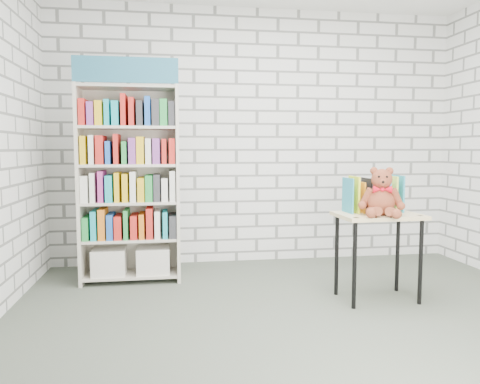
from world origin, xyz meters
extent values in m
plane|color=#454D41|center=(0.00, 0.00, 0.00)|extent=(4.50, 4.50, 0.00)
cube|color=silver|center=(0.00, 2.00, 1.40)|extent=(4.50, 0.02, 2.80)
cube|color=beige|center=(-1.80, 1.35, 0.93)|extent=(0.03, 0.36, 1.86)
cube|color=beige|center=(-0.90, 1.35, 0.93)|extent=(0.03, 0.36, 1.86)
cube|color=beige|center=(-1.35, 1.52, 0.93)|extent=(0.93, 0.02, 1.86)
cube|color=#27657E|center=(-1.35, 1.18, 1.97)|extent=(0.93, 0.02, 0.23)
cube|color=beige|center=(-1.35, 1.35, 0.06)|extent=(0.87, 0.34, 0.03)
cube|color=beige|center=(-1.35, 1.35, 0.41)|extent=(0.87, 0.34, 0.03)
cube|color=beige|center=(-1.35, 1.35, 0.76)|extent=(0.87, 0.34, 0.03)
cube|color=beige|center=(-1.35, 1.35, 1.11)|extent=(0.87, 0.34, 0.03)
cube|color=beige|center=(-1.35, 1.35, 1.46)|extent=(0.87, 0.34, 0.03)
cube|color=beige|center=(-1.35, 1.35, 1.84)|extent=(0.87, 0.34, 0.03)
cube|color=silver|center=(-1.55, 1.35, 0.20)|extent=(0.31, 0.30, 0.25)
cube|color=silver|center=(-1.14, 1.35, 0.20)|extent=(0.31, 0.30, 0.25)
cube|color=red|center=(-1.35, 1.34, 0.55)|extent=(0.87, 0.30, 0.25)
cube|color=yellow|center=(-1.35, 1.34, 0.90)|extent=(0.87, 0.30, 0.25)
cube|color=blue|center=(-1.35, 1.34, 1.25)|extent=(0.87, 0.30, 0.25)
cube|color=green|center=(-1.35, 1.34, 1.60)|extent=(0.87, 0.30, 0.25)
cube|color=#D3BD7F|center=(0.74, 0.47, 0.71)|extent=(0.69, 0.49, 0.03)
cylinder|color=black|center=(0.46, 0.28, 0.35)|extent=(0.03, 0.03, 0.70)
cylinder|color=black|center=(0.45, 0.64, 0.35)|extent=(0.03, 0.03, 0.70)
cylinder|color=black|center=(1.03, 0.30, 0.35)|extent=(0.03, 0.03, 0.70)
cylinder|color=black|center=(1.02, 0.66, 0.35)|extent=(0.03, 0.03, 0.70)
cylinder|color=black|center=(0.47, 0.29, 0.73)|extent=(0.05, 0.05, 0.01)
cylinder|color=black|center=(1.02, 0.31, 0.73)|extent=(0.05, 0.05, 0.01)
cube|color=teal|center=(0.51, 0.57, 0.87)|extent=(0.02, 0.21, 0.28)
cube|color=yellow|center=(0.57, 0.57, 0.87)|extent=(0.02, 0.21, 0.28)
cube|color=orange|center=(0.62, 0.57, 0.87)|extent=(0.02, 0.21, 0.28)
cube|color=black|center=(0.68, 0.58, 0.87)|extent=(0.02, 0.21, 0.28)
cube|color=silver|center=(0.74, 0.58, 0.87)|extent=(0.02, 0.21, 0.28)
cube|color=orange|center=(0.80, 0.58, 0.87)|extent=(0.02, 0.21, 0.28)
cube|color=#3A8BD9|center=(0.85, 0.58, 0.87)|extent=(0.02, 0.21, 0.28)
cube|color=#B7D547|center=(0.91, 0.58, 0.87)|extent=(0.02, 0.21, 0.28)
cube|color=teal|center=(0.97, 0.59, 0.87)|extent=(0.02, 0.21, 0.28)
ellipsoid|color=brown|center=(0.72, 0.39, 0.85)|extent=(0.23, 0.20, 0.23)
sphere|color=brown|center=(0.72, 0.38, 1.02)|extent=(0.17, 0.17, 0.17)
sphere|color=brown|center=(0.67, 0.42, 1.09)|extent=(0.06, 0.06, 0.06)
sphere|color=brown|center=(0.78, 0.38, 1.09)|extent=(0.06, 0.06, 0.06)
sphere|color=brown|center=(0.70, 0.32, 1.00)|extent=(0.07, 0.07, 0.07)
sphere|color=black|center=(0.67, 0.33, 1.05)|extent=(0.02, 0.02, 0.02)
sphere|color=black|center=(0.72, 0.31, 1.05)|extent=(0.02, 0.02, 0.02)
sphere|color=black|center=(0.69, 0.29, 1.01)|extent=(0.02, 0.02, 0.02)
cylinder|color=brown|center=(0.60, 0.40, 0.88)|extent=(0.12, 0.12, 0.16)
cylinder|color=brown|center=(0.82, 0.33, 0.88)|extent=(0.13, 0.09, 0.16)
sphere|color=brown|center=(0.57, 0.40, 0.81)|extent=(0.07, 0.07, 0.07)
sphere|color=brown|center=(0.85, 0.30, 0.81)|extent=(0.07, 0.07, 0.07)
cylinder|color=brown|center=(0.62, 0.30, 0.77)|extent=(0.07, 0.18, 0.09)
cylinder|color=brown|center=(0.75, 0.25, 0.77)|extent=(0.16, 0.18, 0.09)
sphere|color=brown|center=(0.57, 0.23, 0.77)|extent=(0.08, 0.08, 0.08)
sphere|color=brown|center=(0.75, 0.17, 0.77)|extent=(0.08, 0.08, 0.08)
cone|color=red|center=(0.66, 0.33, 0.95)|extent=(0.08, 0.08, 0.06)
cone|color=red|center=(0.73, 0.31, 0.95)|extent=(0.08, 0.08, 0.06)
sphere|color=red|center=(0.70, 0.32, 0.95)|extent=(0.04, 0.04, 0.04)
camera|label=1|loc=(-0.98, -3.17, 1.27)|focal=35.00mm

